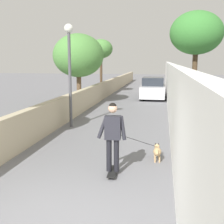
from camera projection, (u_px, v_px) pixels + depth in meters
ground_plane at (132, 103)px, 18.60m from camera, size 80.00×80.00×0.00m
wall_left at (88, 97)px, 16.96m from camera, size 48.00×0.30×1.18m
fence_right at (171, 87)px, 16.03m from camera, size 48.00×0.30×2.56m
tree_right_mid at (196, 34)px, 11.10m from camera, size 2.04×2.04×4.62m
tree_left_far at (78, 56)px, 17.65m from camera, size 3.11×3.11×4.36m
tree_left_distant at (101, 49)px, 23.34m from camera, size 1.90×1.90×4.43m
lamp_post at (69, 57)px, 11.61m from camera, size 0.36×0.36×4.18m
skateboard at (113, 172)px, 7.03m from camera, size 0.81×0.25×0.08m
person_skateboarder at (113, 132)px, 6.85m from camera, size 0.24×0.71×1.68m
dog at (157, 151)px, 7.96m from camera, size 1.49×1.18×1.06m
car_near at (153, 89)px, 20.97m from camera, size 3.92×1.80×1.54m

